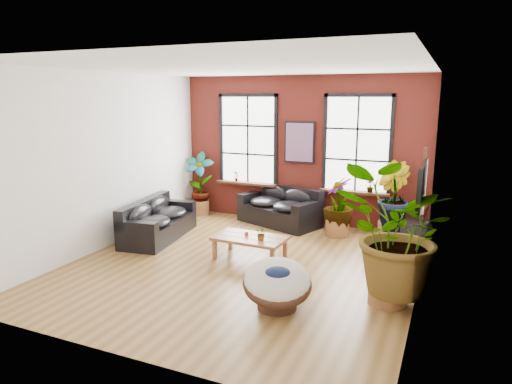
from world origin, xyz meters
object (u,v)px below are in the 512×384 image
Objects in this scene: sofa_left at (157,221)px; papasan_chair at (277,283)px; sofa_back at (281,207)px; coffee_table at (250,239)px.

sofa_left is 1.67× the size of papasan_chair.
sofa_back is 2.97m from sofa_left.
coffee_table is at bearing 101.11° from papasan_chair.
papasan_chair is at bearing -52.86° from coffee_table.
papasan_chair is (1.21, -1.73, 0.00)m from coffee_table.
sofa_left is at bearing -114.04° from sofa_back.
sofa_back is 1.63× the size of papasan_chair.
coffee_table is at bearing -107.47° from sofa_left.
papasan_chair reaches higher than coffee_table.
sofa_back is at bearing 99.11° from coffee_table.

